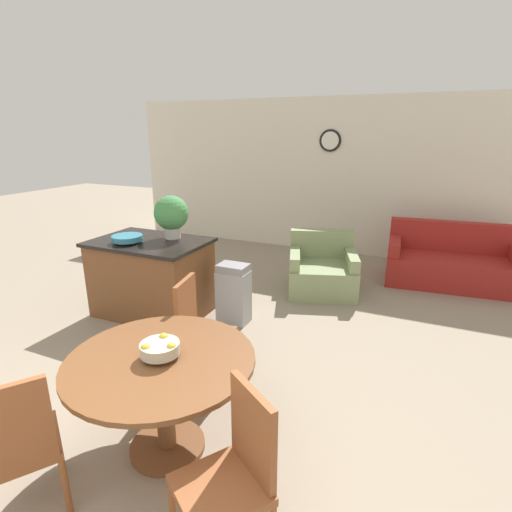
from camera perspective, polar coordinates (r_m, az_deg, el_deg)
wall_back at (r=7.32m, az=11.23°, el=10.97°), size 8.00×0.09×2.70m
dining_table at (r=2.83m, az=-13.23°, el=-16.76°), size 1.24×1.24×0.73m
dining_chair_near_left at (r=2.73m, az=-30.99°, el=-21.99°), size 0.58×0.58×0.94m
dining_chair_near_right at (r=2.28m, az=-3.21°, el=-28.18°), size 0.58×0.58×0.94m
dining_chair_far_side at (r=3.55m, az=-8.17°, el=-10.03°), size 0.49×0.49×0.94m
fruit_bowl at (r=2.71m, az=-13.56°, el=-12.68°), size 0.26×0.26×0.13m
kitchen_island at (r=4.95m, az=-14.64°, el=-2.92°), size 1.33×0.91×0.91m
teal_bowl at (r=4.79m, az=-17.93°, el=2.44°), size 0.34×0.34×0.08m
potted_plant at (r=4.80m, az=-12.01°, el=5.85°), size 0.40×0.40×0.51m
trash_bin at (r=4.61m, az=-3.22°, el=-5.40°), size 0.35×0.25×0.70m
couch at (r=6.43m, az=26.12°, el=-1.05°), size 1.83×1.00×0.86m
armchair at (r=5.61m, az=9.38°, el=-2.16°), size 1.13×1.14×0.79m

